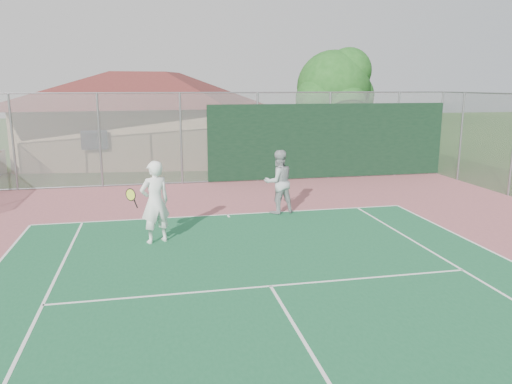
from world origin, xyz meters
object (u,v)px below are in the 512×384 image
at_px(clubhouse, 148,108).
at_px(tree, 335,90).
at_px(player_white_front, 155,203).
at_px(player_grey_back, 278,182).

height_order(clubhouse, tree, tree).
distance_m(clubhouse, player_white_front, 14.21).
xyz_separation_m(tree, player_grey_back, (-4.57, -7.60, -2.61)).
bearing_deg(player_grey_back, tree, -132.56).
bearing_deg(player_grey_back, player_white_front, 19.09).
height_order(clubhouse, player_white_front, clubhouse).
distance_m(tree, player_white_front, 13.00).
relative_size(clubhouse, player_grey_back, 6.84).
bearing_deg(clubhouse, player_grey_back, -65.84).
relative_size(tree, player_grey_back, 2.85).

